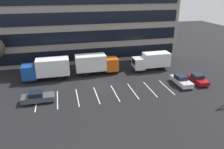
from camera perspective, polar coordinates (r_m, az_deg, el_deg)
The scene contains 9 objects.
ground_plane at distance 34.01m, azimuth -2.56°, elevation -3.25°, with size 120.00×120.00×0.00m, color black.
office_building at distance 48.59m, azimuth -7.18°, elevation 17.58°, with size 38.12×12.75×21.60m.
lot_markings at distance 31.70m, azimuth -1.61°, elevation -5.23°, with size 19.74×5.40×0.01m.
box_truck_orange at distance 38.46m, azimuth -4.26°, elevation 3.05°, with size 7.73×2.56×3.58m.
box_truck_blue at distance 37.48m, azimuth -17.00°, elevation 1.62°, with size 7.82×2.59×3.63m.
box_truck_white at distance 40.95m, azimuth 10.57°, elevation 3.70°, with size 7.13×2.36×3.30m.
sedan_maroon at distance 37.75m, azimuth 21.92°, elevation -1.12°, with size 1.71×4.08×1.46m.
sedan_charcoal at distance 31.03m, azimuth -19.26°, elevation -5.71°, with size 4.35×1.82×1.56m.
sedan_silver at distance 36.13m, azimuth 18.00°, elevation -1.50°, with size 1.85×4.41×1.58m.
Camera 1 is at (-5.83, -30.14, 14.64)m, focal length 34.21 mm.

